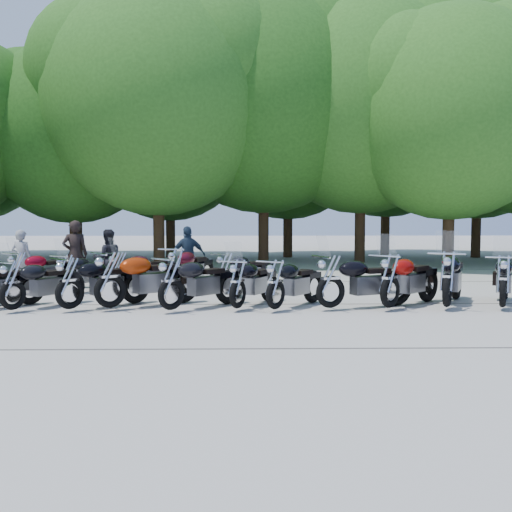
{
  "coord_description": "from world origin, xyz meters",
  "views": [
    {
      "loc": [
        -0.26,
        -11.95,
        2.04
      ],
      "look_at": [
        0.0,
        1.5,
        1.1
      ],
      "focal_mm": 42.0,
      "sensor_mm": 36.0,
      "label": 1
    }
  ],
  "objects_px": {
    "motorcycle_7": "(276,282)",
    "motorcycle_18": "(225,271)",
    "motorcycle_9": "(390,279)",
    "motorcycle_10": "(448,277)",
    "motorcycle_17": "(176,268)",
    "motorcycle_4": "(110,278)",
    "motorcycle_5": "(171,282)",
    "motorcycle_8": "(331,279)",
    "motorcycle_2": "(12,283)",
    "rider_1": "(108,259)",
    "motorcycle_15": "(66,272)",
    "rider_2": "(188,256)",
    "rider_0": "(22,260)",
    "motorcycle_16": "(119,270)",
    "motorcycle_3": "(70,281)",
    "motorcycle_14": "(18,270)",
    "rider_3": "(75,254)",
    "motorcycle_6": "(238,282)",
    "motorcycle_11": "(503,279)"
  },
  "relations": [
    {
      "from": "motorcycle_7",
      "to": "motorcycle_18",
      "type": "bearing_deg",
      "value": -32.0
    },
    {
      "from": "motorcycle_7",
      "to": "motorcycle_9",
      "type": "distance_m",
      "value": 2.43
    },
    {
      "from": "motorcycle_10",
      "to": "motorcycle_17",
      "type": "height_order",
      "value": "motorcycle_10"
    },
    {
      "from": "motorcycle_17",
      "to": "motorcycle_4",
      "type": "bearing_deg",
      "value": 87.05
    },
    {
      "from": "motorcycle_5",
      "to": "motorcycle_8",
      "type": "distance_m",
      "value": 3.34
    },
    {
      "from": "motorcycle_2",
      "to": "rider_1",
      "type": "distance_m",
      "value": 4.13
    },
    {
      "from": "motorcycle_15",
      "to": "rider_1",
      "type": "height_order",
      "value": "rider_1"
    },
    {
      "from": "motorcycle_5",
      "to": "rider_2",
      "type": "xyz_separation_m",
      "value": [
        -0.08,
        4.67,
        0.2
      ]
    },
    {
      "from": "motorcycle_7",
      "to": "motorcycle_10",
      "type": "distance_m",
      "value": 3.67
    },
    {
      "from": "motorcycle_9",
      "to": "rider_0",
      "type": "relative_size",
      "value": 1.49
    },
    {
      "from": "motorcycle_2",
      "to": "motorcycle_17",
      "type": "distance_m",
      "value": 4.05
    },
    {
      "from": "motorcycle_8",
      "to": "motorcycle_5",
      "type": "bearing_deg",
      "value": 70.41
    },
    {
      "from": "motorcycle_7",
      "to": "motorcycle_5",
      "type": "bearing_deg",
      "value": 37.92
    },
    {
      "from": "motorcycle_16",
      "to": "motorcycle_17",
      "type": "distance_m",
      "value": 1.49
    },
    {
      "from": "motorcycle_5",
      "to": "motorcycle_10",
      "type": "height_order",
      "value": "motorcycle_10"
    },
    {
      "from": "motorcycle_9",
      "to": "motorcycle_15",
      "type": "distance_m",
      "value": 7.96
    },
    {
      "from": "motorcycle_3",
      "to": "motorcycle_17",
      "type": "bearing_deg",
      "value": -82.73
    },
    {
      "from": "motorcycle_2",
      "to": "motorcycle_14",
      "type": "xyz_separation_m",
      "value": [
        -0.95,
        2.88,
        -0.0
      ]
    },
    {
      "from": "motorcycle_2",
      "to": "rider_3",
      "type": "relative_size",
      "value": 1.16
    },
    {
      "from": "motorcycle_5",
      "to": "motorcycle_17",
      "type": "distance_m",
      "value": 2.73
    },
    {
      "from": "motorcycle_5",
      "to": "rider_2",
      "type": "bearing_deg",
      "value": -45.59
    },
    {
      "from": "motorcycle_6",
      "to": "motorcycle_10",
      "type": "xyz_separation_m",
      "value": [
        4.45,
        0.04,
        0.09
      ]
    },
    {
      "from": "motorcycle_8",
      "to": "motorcycle_10",
      "type": "relative_size",
      "value": 0.94
    },
    {
      "from": "motorcycle_14",
      "to": "motorcycle_16",
      "type": "height_order",
      "value": "motorcycle_14"
    },
    {
      "from": "motorcycle_5",
      "to": "motorcycle_10",
      "type": "xyz_separation_m",
      "value": [
        5.82,
        0.25,
        0.06
      ]
    },
    {
      "from": "motorcycle_7",
      "to": "rider_1",
      "type": "height_order",
      "value": "rider_1"
    },
    {
      "from": "motorcycle_9",
      "to": "motorcycle_8",
      "type": "bearing_deg",
      "value": 42.29
    },
    {
      "from": "rider_0",
      "to": "motorcycle_11",
      "type": "bearing_deg",
      "value": 173.0
    },
    {
      "from": "motorcycle_4",
      "to": "motorcycle_8",
      "type": "relative_size",
      "value": 1.06
    },
    {
      "from": "motorcycle_17",
      "to": "rider_0",
      "type": "xyz_separation_m",
      "value": [
        -4.33,
        1.28,
        0.13
      ]
    },
    {
      "from": "motorcycle_2",
      "to": "motorcycle_14",
      "type": "bearing_deg",
      "value": -39.5
    },
    {
      "from": "motorcycle_17",
      "to": "rider_1",
      "type": "height_order",
      "value": "rider_1"
    },
    {
      "from": "motorcycle_15",
      "to": "rider_3",
      "type": "relative_size",
      "value": 1.11
    },
    {
      "from": "motorcycle_11",
      "to": "rider_0",
      "type": "distance_m",
      "value": 12.15
    },
    {
      "from": "motorcycle_15",
      "to": "rider_1",
      "type": "distance_m",
      "value": 1.57
    },
    {
      "from": "motorcycle_7",
      "to": "motorcycle_4",
      "type": "bearing_deg",
      "value": 32.4
    },
    {
      "from": "motorcycle_2",
      "to": "motorcycle_15",
      "type": "xyz_separation_m",
      "value": [
        0.32,
        2.61,
        -0.03
      ]
    },
    {
      "from": "motorcycle_8",
      "to": "motorcycle_15",
      "type": "height_order",
      "value": "motorcycle_8"
    },
    {
      "from": "motorcycle_15",
      "to": "rider_0",
      "type": "relative_size",
      "value": 1.27
    },
    {
      "from": "motorcycle_5",
      "to": "motorcycle_15",
      "type": "distance_m",
      "value": 4.02
    },
    {
      "from": "motorcycle_5",
      "to": "motorcycle_14",
      "type": "xyz_separation_m",
      "value": [
        -4.24,
        2.98,
        -0.04
      ]
    },
    {
      "from": "motorcycle_4",
      "to": "motorcycle_14",
      "type": "relative_size",
      "value": 1.16
    },
    {
      "from": "motorcycle_3",
      "to": "motorcycle_8",
      "type": "distance_m",
      "value": 5.46
    },
    {
      "from": "motorcycle_10",
      "to": "motorcycle_17",
      "type": "relative_size",
      "value": 1.04
    },
    {
      "from": "motorcycle_5",
      "to": "motorcycle_2",
      "type": "bearing_deg",
      "value": 41.6
    },
    {
      "from": "motorcycle_5",
      "to": "rider_0",
      "type": "relative_size",
      "value": 1.43
    },
    {
      "from": "motorcycle_2",
      "to": "motorcycle_8",
      "type": "xyz_separation_m",
      "value": [
        6.62,
        0.11,
        0.06
      ]
    },
    {
      "from": "motorcycle_2",
      "to": "motorcycle_14",
      "type": "distance_m",
      "value": 3.03
    },
    {
      "from": "motorcycle_7",
      "to": "motorcycle_16",
      "type": "height_order",
      "value": "motorcycle_7"
    },
    {
      "from": "motorcycle_2",
      "to": "motorcycle_9",
      "type": "distance_m",
      "value": 7.87
    }
  ]
}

